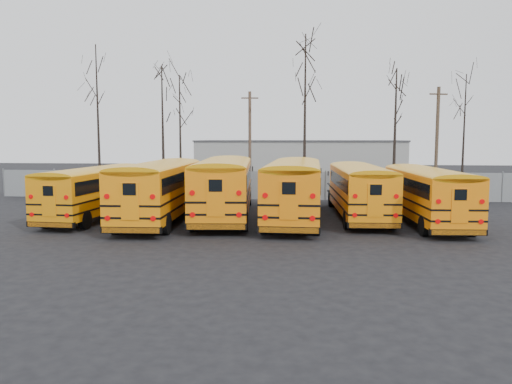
# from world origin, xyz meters

# --- Properties ---
(ground) EXTENTS (120.00, 120.00, 0.00)m
(ground) POSITION_xyz_m (0.00, 0.00, 0.00)
(ground) COLOR black
(ground) RESTS_ON ground
(fence) EXTENTS (40.00, 0.04, 2.00)m
(fence) POSITION_xyz_m (0.00, 12.00, 1.00)
(fence) COLOR gray
(fence) RESTS_ON ground
(distant_building) EXTENTS (22.00, 8.00, 4.00)m
(distant_building) POSITION_xyz_m (2.00, 32.00, 2.00)
(distant_building) COLOR #9D9D99
(distant_building) RESTS_ON ground
(bus_a) EXTENTS (3.06, 10.34, 2.86)m
(bus_a) POSITION_xyz_m (-8.80, 2.69, 1.67)
(bus_a) COLOR black
(bus_a) RESTS_ON ground
(bus_b) EXTENTS (3.01, 11.55, 3.21)m
(bus_b) POSITION_xyz_m (-5.03, 2.02, 1.88)
(bus_b) COLOR black
(bus_b) RESTS_ON ground
(bus_c) EXTENTS (3.75, 12.09, 3.33)m
(bus_c) POSITION_xyz_m (-1.84, 3.28, 1.95)
(bus_c) COLOR black
(bus_c) RESTS_ON ground
(bus_d) EXTENTS (2.96, 11.76, 3.27)m
(bus_d) POSITION_xyz_m (1.95, 2.75, 1.92)
(bus_d) COLOR black
(bus_d) RESTS_ON ground
(bus_e) EXTENTS (2.88, 10.74, 2.98)m
(bus_e) POSITION_xyz_m (5.48, 3.96, 1.75)
(bus_e) COLOR black
(bus_e) RESTS_ON ground
(bus_f) EXTENTS (3.01, 10.54, 2.92)m
(bus_f) POSITION_xyz_m (8.68, 2.58, 1.71)
(bus_f) COLOR black
(bus_f) RESTS_ON ground
(utility_pole_left) EXTENTS (1.48, 0.31, 8.30)m
(utility_pole_left) POSITION_xyz_m (-2.17, 19.40, 4.27)
(utility_pole_left) COLOR brown
(utility_pole_left) RESTS_ON ground
(utility_pole_right) EXTENTS (1.43, 0.52, 8.20)m
(utility_pole_right) POSITION_xyz_m (12.51, 15.83, 4.21)
(utility_pole_right) COLOR brown
(utility_pole_right) RESTS_ON ground
(tree_0) EXTENTS (0.26, 0.26, 12.13)m
(tree_0) POSITION_xyz_m (-14.86, 17.61, 6.06)
(tree_0) COLOR black
(tree_0) RESTS_ON ground
(tree_1) EXTENTS (0.26, 0.26, 10.04)m
(tree_1) POSITION_xyz_m (-9.08, 16.90, 5.02)
(tree_1) COLOR black
(tree_1) RESTS_ON ground
(tree_2) EXTENTS (0.26, 0.26, 9.08)m
(tree_2) POSITION_xyz_m (-6.91, 14.03, 4.54)
(tree_2) COLOR black
(tree_2) RESTS_ON ground
(tree_3) EXTENTS (0.26, 0.26, 11.92)m
(tree_3) POSITION_xyz_m (2.51, 14.11, 5.96)
(tree_3) COLOR black
(tree_3) RESTS_ON ground
(tree_4) EXTENTS (0.26, 0.26, 9.39)m
(tree_4) POSITION_xyz_m (9.10, 14.24, 4.69)
(tree_4) COLOR black
(tree_4) RESTS_ON ground
(tree_5) EXTENTS (0.26, 0.26, 9.19)m
(tree_5) POSITION_xyz_m (14.64, 16.36, 4.60)
(tree_5) COLOR black
(tree_5) RESTS_ON ground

